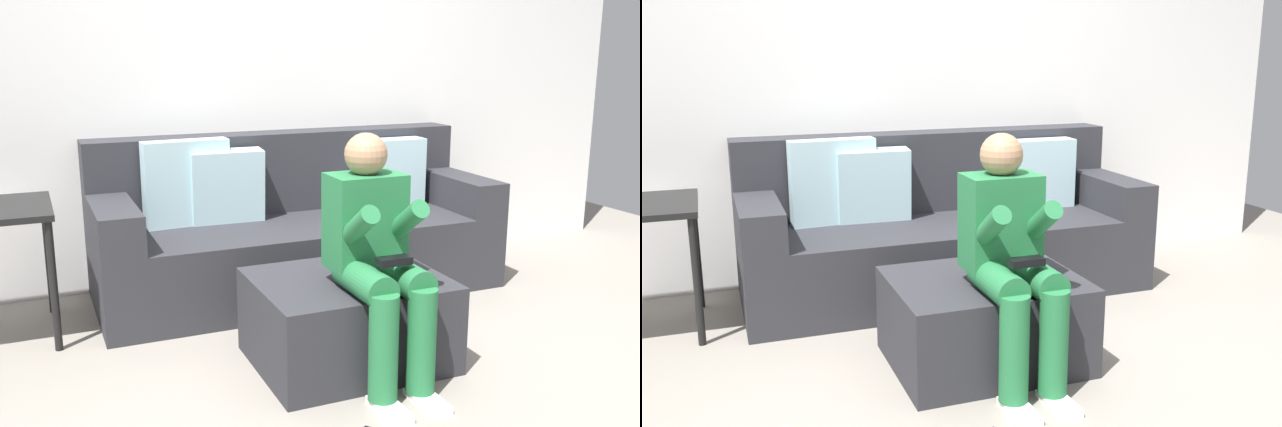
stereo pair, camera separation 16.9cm
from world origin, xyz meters
TOP-DOWN VIEW (x-y plane):
  - ground_plane at (0.00, 0.00)m, footprint 6.70×6.70m
  - wall_back at (0.00, 1.95)m, footprint 5.16×0.10m
  - couch_sectional at (0.04, 1.55)m, footprint 2.26×0.85m
  - ottoman at (-0.10, 0.50)m, footprint 0.82×0.66m
  - person_seated at (-0.07, 0.30)m, footprint 0.31×0.62m

SIDE VIEW (x-z plane):
  - ground_plane at x=0.00m, z-range 0.00..0.00m
  - ottoman at x=-0.10m, z-range 0.00..0.39m
  - couch_sectional at x=0.04m, z-range -0.10..0.79m
  - person_seated at x=-0.07m, z-range 0.04..1.08m
  - wall_back at x=0.00m, z-range 0.00..2.65m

